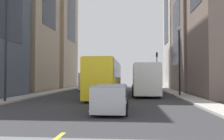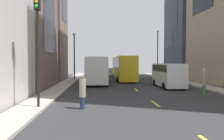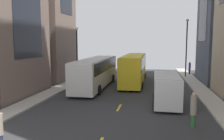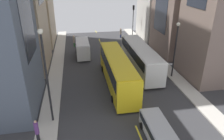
{
  "view_description": "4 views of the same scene",
  "coord_description": "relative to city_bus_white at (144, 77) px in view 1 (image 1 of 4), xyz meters",
  "views": [
    {
      "loc": [
        -2.42,
        28.11,
        2.01
      ],
      "look_at": [
        -0.21,
        1.6,
        2.82
      ],
      "focal_mm": 36.69,
      "sensor_mm": 36.0,
      "label": 1
    },
    {
      "loc": [
        -3.76,
        -27.51,
        2.74
      ],
      "look_at": [
        -1.6,
        5.12,
        1.52
      ],
      "focal_mm": 33.65,
      "sensor_mm": 36.0,
      "label": 2
    },
    {
      "loc": [
        2.71,
        -25.02,
        5.21
      ],
      "look_at": [
        -1.93,
        0.42,
        2.14
      ],
      "focal_mm": 37.41,
      "sensor_mm": 36.0,
      "label": 3
    },
    {
      "loc": [
        4.69,
        27.43,
        12.41
      ],
      "look_at": [
        0.74,
        4.93,
        1.91
      ],
      "focal_mm": 33.66,
      "sensor_mm": 36.0,
      "label": 4
    }
  ],
  "objects": [
    {
      "name": "ground_plane",
      "position": [
        3.94,
        -1.07,
        -2.01
      ],
      "size": [
        41.34,
        41.34,
        0.0
      ],
      "primitive_type": "plane",
      "color": "#333335"
    },
    {
      "name": "lane_stripe_2",
      "position": [
        3.94,
        -8.07,
        -2.0
      ],
      "size": [
        0.16,
        2.0,
        0.01
      ],
      "primitive_type": "cube",
      "color": "yellow",
      "rests_on": "ground"
    },
    {
      "name": "car_silver_0",
      "position": [
        2.66,
        13.81,
        -1.09
      ],
      "size": [
        1.92,
        4.54,
        1.56
      ],
      "color": "#B7BABF",
      "rests_on": "ground"
    },
    {
      "name": "lane_stripe_0",
      "position": [
        3.94,
        -22.07,
        -2.0
      ],
      "size": [
        0.16,
        2.0,
        0.01
      ],
      "primitive_type": "cube",
      "color": "yellow",
      "rests_on": "ground"
    },
    {
      "name": "streetlamp_far",
      "position": [
        11.28,
        10.0,
        3.23
      ],
      "size": [
        0.44,
        0.44,
        8.5
      ],
      "color": "black",
      "rests_on": "ground"
    },
    {
      "name": "lane_stripe_3",
      "position": [
        3.94,
        -1.07,
        -2.0
      ],
      "size": [
        0.16,
        2.0,
        0.01
      ],
      "primitive_type": "cube",
      "color": "yellow",
      "rests_on": "ground"
    },
    {
      "name": "lane_stripe_1",
      "position": [
        3.94,
        -15.07,
        -2.0
      ],
      "size": [
        0.16,
        2.0,
        0.01
      ],
      "primitive_type": "cube",
      "color": "yellow",
      "rests_on": "ground"
    },
    {
      "name": "sidewalk_west",
      "position": [
        -3.82,
        -1.07,
        -1.93
      ],
      "size": [
        1.83,
        44.0,
        0.15
      ],
      "primitive_type": "cube",
      "color": "#B2ADA3",
      "rests_on": "ground"
    },
    {
      "name": "city_bus_white",
      "position": [
        0.0,
        0.0,
        0.0
      ],
      "size": [
        2.8,
        12.56,
        3.35
      ],
      "color": "silver",
      "rests_on": "ground"
    },
    {
      "name": "building_west_1",
      "position": [
        -9.8,
        -5.93,
        6.33
      ],
      "size": [
        9.83,
        8.83,
        16.69
      ],
      "color": "#7A665B",
      "rests_on": "ground"
    },
    {
      "name": "lane_stripe_5",
      "position": [
        3.94,
        12.93,
        -2.0
      ],
      "size": [
        0.16,
        2.0,
        0.01
      ],
      "primitive_type": "cube",
      "color": "yellow",
      "rests_on": "ground"
    },
    {
      "name": "streetcar_yellow",
      "position": [
        4.08,
        3.94,
        0.11
      ],
      "size": [
        2.7,
        12.6,
        3.59
      ],
      "color": "yellow",
      "rests_on": "ground"
    },
    {
      "name": "sidewalk_east",
      "position": [
        11.69,
        -1.07,
        -1.93
      ],
      "size": [
        1.83,
        44.0,
        0.15
      ],
      "primitive_type": "cube",
      "color": "#B2ADA3",
      "rests_on": "ground"
    },
    {
      "name": "lane_stripe_6",
      "position": [
        3.94,
        19.93,
        -2.0
      ],
      "size": [
        0.16,
        2.0,
        0.01
      ],
      "primitive_type": "cube",
      "color": "yellow",
      "rests_on": "ground"
    },
    {
      "name": "pedestrian_crossing_near",
      "position": [
        9.05,
        -11.59,
        -0.84
      ],
      "size": [
        0.36,
        0.36,
        2.22
      ],
      "rotation": [
        0.0,
        0.0,
        1.63
      ],
      "color": "#336B38",
      "rests_on": "ground"
    },
    {
      "name": "streetlamp_near",
      "position": [
        -3.4,
        3.29,
        2.46
      ],
      "size": [
        0.44,
        0.44,
        7.05
      ],
      "color": "black",
      "rests_on": "ground"
    },
    {
      "name": "traffic_light_near_corner",
      "position": [
        -3.3,
        -16.21,
        2.59
      ],
      "size": [
        0.32,
        0.44,
        6.46
      ],
      "color": "black",
      "rests_on": "ground"
    },
    {
      "name": "pedestrian_walking_far",
      "position": [
        -0.74,
        -16.32,
        -0.97
      ],
      "size": [
        0.38,
        0.38,
        1.99
      ],
      "rotation": [
        0.0,
        0.0,
        1.94
      ],
      "color": "navy",
      "rests_on": "ground"
    },
    {
      "name": "lane_stripe_4",
      "position": [
        3.94,
        5.93,
        -2.0
      ],
      "size": [
        0.16,
        2.0,
        0.01
      ],
      "primitive_type": "cube",
      "color": "yellow",
      "rests_on": "ground"
    },
    {
      "name": "delivery_van_white",
      "position": [
        7.71,
        -6.48,
        -0.5
      ],
      "size": [
        2.25,
        5.58,
        2.58
      ],
      "color": "white",
      "rests_on": "ground"
    }
  ]
}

